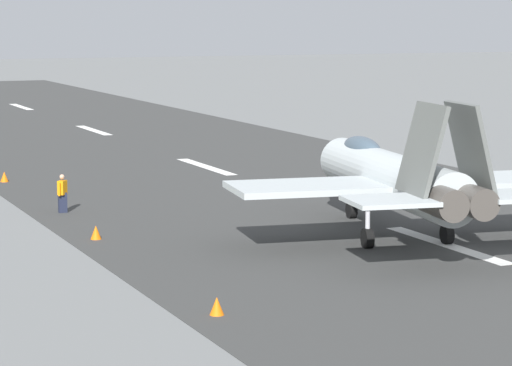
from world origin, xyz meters
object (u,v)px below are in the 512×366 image
at_px(fighter_jet, 391,176).
at_px(crew_person, 62,194).
at_px(marker_cone_mid, 96,233).
at_px(marker_cone_far, 4,177).
at_px(marker_cone_near, 217,306).

distance_m(fighter_jet, crew_person, 15.02).
distance_m(marker_cone_mid, marker_cone_far, 17.41).
height_order(fighter_jet, crew_person, fighter_jet).
bearing_deg(crew_person, marker_cone_mid, 176.75).
bearing_deg(marker_cone_mid, marker_cone_near, 180.00).
height_order(fighter_jet, marker_cone_far, fighter_jet).
relative_size(crew_person, marker_cone_near, 3.12).
distance_m(crew_person, marker_cone_mid, 6.71).
height_order(crew_person, marker_cone_mid, crew_person).
height_order(marker_cone_mid, marker_cone_far, same).
relative_size(marker_cone_near, marker_cone_far, 1.00).
distance_m(marker_cone_near, marker_cone_far, 30.19).
xyz_separation_m(fighter_jet, marker_cone_far, (21.56, 10.68, -2.17)).
bearing_deg(marker_cone_mid, fighter_jet, -111.20).
xyz_separation_m(crew_person, marker_cone_mid, (-6.67, 0.38, -0.58)).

